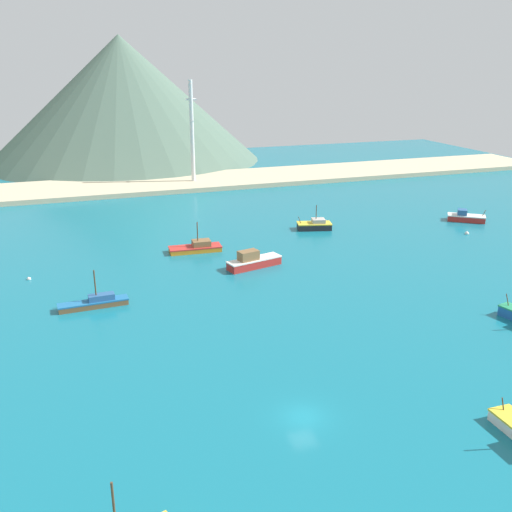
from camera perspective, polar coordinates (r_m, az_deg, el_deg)
The scene contains 11 objects.
ground at distance 80.90m, azimuth -3.80°, elevation -4.39°, with size 260.00×280.00×0.50m.
fishing_boat_0 at distance 114.12m, azimuth 5.87°, elevation 3.07°, with size 7.24×4.71×4.88m.
fishing_boat_3 at distance 80.63m, azimuth -15.71°, elevation -4.48°, with size 9.35×2.32×5.27m.
fishing_boat_5 at distance 100.70m, azimuth -5.93°, elevation 0.85°, with size 9.27×3.66×5.28m.
fishing_boat_6 at distance 127.24m, azimuth 20.14°, elevation 3.65°, with size 7.78×6.80×2.61m.
fishing_boat_8 at distance 92.20m, azimuth -0.30°, elevation -0.52°, with size 9.55×4.68×2.97m.
buoy_0 at distance 93.97m, azimuth -21.64°, elevation -2.14°, with size 0.61×0.61×0.61m.
buoy_1 at distance 117.64m, azimuth 20.24°, elevation 2.12°, with size 0.80×0.80×0.80m.
beach_strip at distance 155.45m, azimuth -11.66°, elevation 6.91°, with size 247.00×22.80×1.20m, color #C6B793.
hill_central at distance 199.36m, azimuth -13.15°, elevation 14.96°, with size 88.94×88.94×39.87m.
radio_tower at distance 154.26m, azimuth -6.39°, elevation 12.09°, with size 2.73×2.18×27.27m.
Camera 1 is at (-19.16, -41.91, 31.48)m, focal length 40.21 mm.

